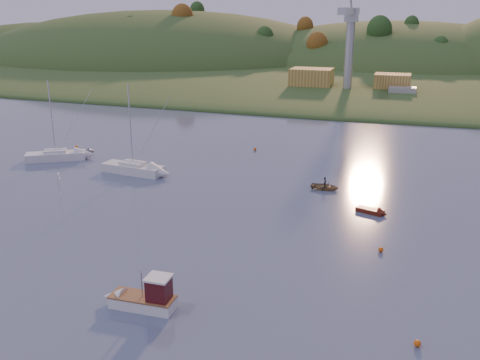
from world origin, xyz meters
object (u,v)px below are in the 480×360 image
(canoe, at_px, (325,187))
(red_tender, at_px, (376,212))
(grey_dinghy, at_px, (87,152))
(fishing_boat, at_px, (138,297))
(sailboat_near, at_px, (56,155))
(sailboat_far, at_px, (133,168))

(canoe, bearing_deg, red_tender, -131.66)
(canoe, distance_m, grey_dinghy, 40.26)
(canoe, relative_size, grey_dinghy, 1.10)
(fishing_boat, xyz_separation_m, sailboat_near, (-33.05, 34.33, -0.08))
(sailboat_near, height_order, red_tender, sailboat_near)
(fishing_boat, bearing_deg, grey_dinghy, -53.58)
(grey_dinghy, bearing_deg, fishing_boat, -109.30)
(red_tender, bearing_deg, canoe, 154.41)
(fishing_boat, height_order, grey_dinghy, fishing_boat)
(fishing_boat, height_order, canoe, fishing_boat)
(fishing_boat, bearing_deg, sailboat_near, -47.64)
(sailboat_far, relative_size, grey_dinghy, 3.84)
(fishing_boat, height_order, red_tender, fishing_boat)
(red_tender, bearing_deg, sailboat_far, -170.19)
(canoe, bearing_deg, sailboat_near, 91.47)
(fishing_boat, height_order, sailboat_near, sailboat_near)
(fishing_boat, distance_m, sailboat_near, 47.66)
(grey_dinghy, bearing_deg, red_tender, -72.74)
(sailboat_near, xyz_separation_m, canoe, (42.11, -0.98, -0.41))
(canoe, distance_m, red_tender, 9.90)
(fishing_boat, distance_m, canoe, 34.56)
(sailboat_near, relative_size, red_tender, 3.17)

